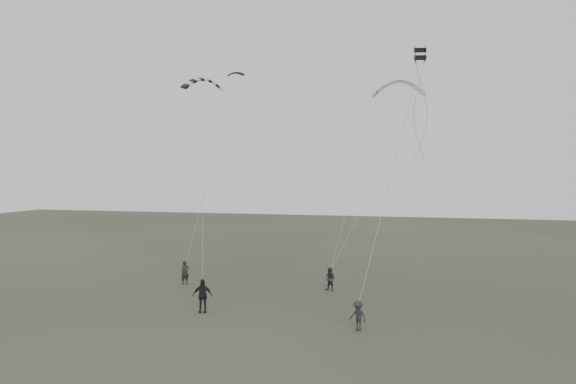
% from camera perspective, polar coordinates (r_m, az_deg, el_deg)
% --- Properties ---
extents(ground, '(140.00, 140.00, 0.00)m').
position_cam_1_polar(ground, '(33.65, -4.67, -11.82)').
color(ground, '#2F3724').
rests_on(ground, ground).
extents(flyer_left, '(0.71, 0.71, 1.67)m').
position_cam_1_polar(flyer_left, '(41.21, -10.41, -8.07)').
color(flyer_left, black).
rests_on(flyer_left, ground).
extents(flyer_right, '(0.93, 0.83, 1.58)m').
position_cam_1_polar(flyer_right, '(38.49, 4.30, -8.83)').
color(flyer_right, '#26262C').
rests_on(flyer_right, ground).
extents(flyer_center, '(1.21, 0.78, 1.92)m').
position_cam_1_polar(flyer_center, '(33.09, -8.70, -10.37)').
color(flyer_center, black).
rests_on(flyer_center, ground).
extents(flyer_far, '(1.14, 0.98, 1.53)m').
position_cam_1_polar(flyer_far, '(29.40, 7.13, -12.36)').
color(flyer_far, '#222227').
rests_on(flyer_far, ground).
extents(kite_dark_small, '(1.37, 0.54, 0.58)m').
position_cam_1_polar(kite_dark_small, '(45.67, -5.34, 11.97)').
color(kite_dark_small, black).
rests_on(kite_dark_small, flyer_left).
extents(kite_pale_large, '(3.93, 1.39, 1.70)m').
position_cam_1_polar(kite_pale_large, '(42.40, 11.09, 10.90)').
color(kite_pale_large, '#999B9D').
rests_on(kite_pale_large, flyer_right).
extents(kite_striped, '(2.77, 2.65, 1.29)m').
position_cam_1_polar(kite_striped, '(39.15, -8.63, 11.25)').
color(kite_striped, black).
rests_on(kite_striped, flyer_center).
extents(kite_box, '(0.78, 0.89, 0.84)m').
position_cam_1_polar(kite_box, '(34.89, 13.27, 13.50)').
color(kite_box, black).
rests_on(kite_box, flyer_far).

